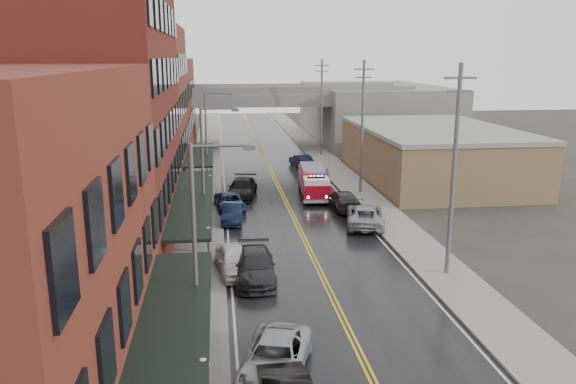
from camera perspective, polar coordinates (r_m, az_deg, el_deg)
road at (r=46.09m, az=0.19°, el=-1.85°), size 11.00×160.00×0.02m
sidewalk_left at (r=45.74m, az=-8.92°, el=-2.06°), size 3.00×160.00×0.15m
sidewalk_right at (r=47.54m, az=8.95°, el=-1.46°), size 3.00×160.00×0.15m
curb_left at (r=45.71m, az=-6.85°, el=-2.00°), size 0.30×160.00×0.15m
curb_right at (r=47.11m, az=7.03°, el=-1.53°), size 0.30×160.00×0.15m
brick_building_b at (r=37.95m, az=-18.87°, el=7.89°), size 9.00×20.00×18.00m
brick_building_c at (r=55.27m, az=-15.22°, el=8.17°), size 9.00×15.00×15.00m
brick_building_far at (r=72.71m, az=-13.31°, el=8.31°), size 9.00×20.00×12.00m
tan_building at (r=59.07m, az=14.51°, el=3.64°), size 14.00×22.00×5.00m
right_far_block at (r=87.72m, az=8.59°, el=8.06°), size 18.00×30.00×8.00m
awning_0 at (r=20.39m, az=-11.68°, el=-13.95°), size 2.60×16.00×3.09m
awning_1 at (r=38.24m, az=-9.63°, el=-0.69°), size 2.60×18.00×3.09m
awning_2 at (r=55.36m, az=-8.95°, el=3.77°), size 2.60×13.00×3.09m
globe_lamp_0 at (r=18.93m, az=-8.56°, el=-18.51°), size 0.44×0.44×3.12m
globe_lamp_1 at (r=31.67m, az=-8.08°, el=-4.94°), size 0.44×0.44×3.12m
globe_lamp_2 at (r=45.17m, az=-7.88°, el=0.71°), size 0.44×0.44×3.12m
street_lamp_0 at (r=23.18m, az=-8.90°, el=-4.49°), size 2.64×0.22×9.00m
street_lamp_1 at (r=38.71m, az=-8.31°, el=2.87°), size 2.64×0.22×9.00m
street_lamp_2 at (r=54.51m, az=-8.06°, el=5.99°), size 2.64×0.22×9.00m
utility_pole_0 at (r=32.36m, az=16.50°, el=2.34°), size 1.80×0.24×12.00m
utility_pole_1 at (r=51.07m, az=7.56°, el=6.76°), size 1.80×0.24×12.00m
utility_pole_2 at (r=70.50m, az=3.42°, el=8.74°), size 1.80×0.24×12.00m
overpass at (r=76.51m, az=-2.94°, el=8.89°), size 40.00×10.00×7.50m
fire_truck at (r=50.25m, az=2.61°, el=1.09°), size 3.31×7.28×2.60m
parked_car_left_2 at (r=23.07m, az=-1.34°, el=-16.54°), size 3.83×5.79×1.48m
parked_car_left_3 at (r=31.96m, az=-3.36°, el=-7.54°), size 2.40×5.55×1.59m
parked_car_left_4 at (r=32.94m, az=-5.52°, el=-6.94°), size 2.43×4.82×1.57m
parked_car_left_5 at (r=42.86m, az=-5.68°, el=-2.15°), size 1.78×4.39×1.42m
parked_car_left_6 at (r=46.29m, az=-5.94°, el=-1.02°), size 2.70×4.99×1.33m
parked_car_left_7 at (r=50.21m, az=-4.71°, el=0.37°), size 3.34×6.08×1.67m
parked_car_right_0 at (r=42.14m, az=7.83°, el=-2.36°), size 3.95×6.25×1.61m
parked_car_right_1 at (r=46.45m, az=5.58°, el=-0.83°), size 2.48×5.40×1.53m
parked_car_right_2 at (r=59.71m, az=2.86°, el=2.47°), size 2.24×4.62×1.52m
parked_car_right_3 at (r=64.08m, az=1.35°, el=3.22°), size 2.43×4.61×1.44m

